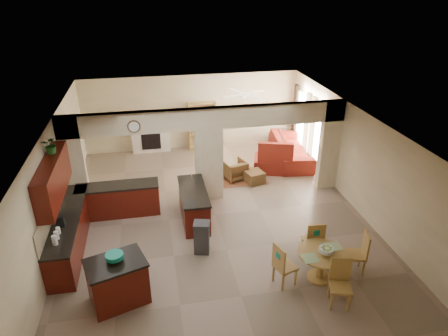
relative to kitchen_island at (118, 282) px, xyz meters
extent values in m
plane|color=#856E5C|center=(2.47, 2.83, -0.50)|extent=(10.00, 10.00, 0.00)
plane|color=white|center=(2.47, 2.83, 2.30)|extent=(10.00, 10.00, 0.00)
plane|color=beige|center=(2.47, 7.83, 0.90)|extent=(8.00, 0.00, 8.00)
plane|color=beige|center=(2.47, -2.17, 0.90)|extent=(8.00, 0.00, 8.00)
plane|color=beige|center=(-1.53, 2.83, 0.90)|extent=(0.00, 10.00, 10.00)
plane|color=beige|center=(6.47, 2.83, 0.90)|extent=(0.00, 10.00, 10.00)
cube|color=beige|center=(-1.23, 3.83, 0.90)|extent=(0.60, 0.25, 2.80)
cube|color=beige|center=(2.47, 3.83, 0.60)|extent=(0.80, 0.25, 2.20)
cube|color=beige|center=(6.17, 3.83, 0.90)|extent=(0.60, 0.25, 2.80)
cube|color=beige|center=(2.47, 3.83, 2.00)|extent=(8.00, 0.25, 0.60)
cube|color=#3C0F06|center=(-1.23, 2.03, -0.07)|extent=(0.60, 3.20, 0.86)
cube|color=black|center=(-1.23, 2.03, 0.39)|extent=(0.62, 3.22, 0.05)
cube|color=tan|center=(-1.51, 2.03, 0.70)|extent=(0.02, 3.20, 0.55)
cube|color=#3C0F06|center=(-0.13, 3.40, -0.07)|extent=(2.20, 0.60, 0.86)
cube|color=black|center=(-0.13, 3.40, 0.39)|extent=(2.22, 0.62, 0.05)
cube|color=#3C0F06|center=(-1.35, 2.03, 1.42)|extent=(0.35, 2.40, 0.90)
cube|color=#3C0F06|center=(1.87, 2.73, -0.07)|extent=(0.65, 1.80, 0.86)
cube|color=black|center=(1.87, 2.73, 0.39)|extent=(0.70, 1.85, 0.05)
cube|color=silver|center=(1.87, 1.88, -0.08)|extent=(0.58, 0.04, 0.70)
cylinder|color=#52351B|center=(0.47, 3.68, 1.95)|extent=(0.34, 0.03, 0.34)
cube|color=brown|center=(3.67, 4.93, -0.49)|extent=(1.60, 1.30, 0.01)
cube|color=silver|center=(0.87, 7.67, 0.05)|extent=(1.40, 0.28, 1.10)
cube|color=black|center=(0.87, 7.53, 0.00)|extent=(0.70, 0.04, 0.70)
cube|color=silver|center=(0.87, 7.65, 0.65)|extent=(1.60, 0.35, 0.10)
cube|color=olive|center=(2.82, 7.65, 0.40)|extent=(1.00, 0.32, 1.80)
cube|color=white|center=(6.44, 5.13, 0.70)|extent=(0.02, 0.90, 1.90)
cube|color=white|center=(6.44, 6.83, 0.70)|extent=(0.02, 0.90, 1.90)
cube|color=white|center=(6.44, 5.98, 0.55)|extent=(0.02, 0.70, 2.10)
cube|color=#3D1818|center=(6.40, 4.53, 0.70)|extent=(0.10, 0.28, 2.30)
cube|color=#3D1818|center=(6.40, 5.73, 0.70)|extent=(0.10, 0.28, 2.30)
cube|color=#3D1818|center=(6.40, 6.23, 0.70)|extent=(0.10, 0.28, 2.30)
cube|color=#3D1818|center=(6.40, 7.43, 0.70)|extent=(0.10, 0.28, 2.30)
cylinder|color=white|center=(3.97, 5.83, 2.06)|extent=(1.00, 1.00, 0.10)
cube|color=#3C0F06|center=(0.00, 0.00, -0.03)|extent=(1.28, 1.07, 0.94)
cube|color=black|center=(0.00, 0.00, 0.47)|extent=(1.34, 1.13, 0.05)
cylinder|color=#13856B|center=(0.00, 0.04, 0.57)|extent=(0.35, 0.35, 0.17)
cube|color=#2D2D2F|center=(1.89, 1.28, -0.12)|extent=(0.42, 0.38, 0.76)
cylinder|color=olive|center=(4.29, -0.15, 0.19)|extent=(1.04, 1.04, 0.04)
cylinder|color=olive|center=(4.29, -0.15, -0.14)|extent=(0.15, 0.15, 0.67)
cylinder|color=olive|center=(4.29, -0.15, -0.47)|extent=(0.53, 0.53, 0.06)
cylinder|color=#87BC28|center=(4.34, -0.21, 0.30)|extent=(0.32, 0.32, 0.17)
imported|color=maroon|center=(5.77, 6.00, -0.08)|extent=(2.94, 1.43, 0.83)
cube|color=maroon|center=(4.84, 5.27, -0.27)|extent=(1.37, 1.24, 0.46)
imported|color=maroon|center=(3.48, 4.90, -0.18)|extent=(0.85, 0.86, 0.63)
cube|color=maroon|center=(4.04, 4.48, -0.30)|extent=(0.66, 0.66, 0.39)
imported|color=#1B4312|center=(-1.35, 2.45, 2.08)|extent=(0.41, 0.37, 0.41)
cube|color=olive|center=(4.40, 0.60, -0.05)|extent=(0.45, 0.45, 0.05)
cube|color=olive|center=(4.58, 0.76, -0.28)|extent=(0.04, 0.04, 0.44)
cube|color=olive|center=(4.24, 0.78, -0.28)|extent=(0.04, 0.04, 0.44)
cube|color=olive|center=(4.55, 0.42, -0.28)|extent=(0.04, 0.04, 0.44)
cube|color=olive|center=(4.21, 0.44, -0.28)|extent=(0.04, 0.04, 0.44)
cube|color=olive|center=(4.38, 0.41, 0.25)|extent=(0.42, 0.07, 0.55)
cube|color=#13856B|center=(4.38, 0.39, 0.32)|extent=(0.14, 0.02, 0.14)
cube|color=olive|center=(5.14, -0.07, -0.05)|extent=(0.51, 0.51, 0.05)
cube|color=olive|center=(5.01, 0.14, -0.28)|extent=(0.04, 0.04, 0.44)
cube|color=olive|center=(4.93, -0.19, -0.28)|extent=(0.04, 0.04, 0.44)
cube|color=olive|center=(5.34, 0.06, -0.28)|extent=(0.04, 0.04, 0.44)
cube|color=olive|center=(5.26, -0.27, -0.28)|extent=(0.04, 0.04, 0.44)
cube|color=olive|center=(5.32, -0.11, 0.25)|extent=(0.14, 0.42, 0.55)
cube|color=#13856B|center=(5.34, -0.12, 0.32)|extent=(0.04, 0.14, 0.14)
cube|color=olive|center=(4.35, -0.95, -0.05)|extent=(0.52, 0.52, 0.05)
cube|color=olive|center=(4.14, -1.06, -0.28)|extent=(0.04, 0.04, 0.44)
cube|color=olive|center=(4.47, -1.16, -0.28)|extent=(0.04, 0.04, 0.44)
cube|color=olive|center=(4.24, -0.74, -0.28)|extent=(0.04, 0.04, 0.44)
cube|color=olive|center=(4.56, -0.83, -0.28)|extent=(0.04, 0.04, 0.44)
cube|color=olive|center=(4.41, -0.77, 0.25)|extent=(0.41, 0.16, 0.55)
cube|color=#13856B|center=(4.41, -0.74, 0.32)|extent=(0.14, 0.05, 0.14)
cube|color=olive|center=(3.48, -0.15, -0.05)|extent=(0.53, 0.53, 0.05)
cube|color=olive|center=(3.69, -0.26, -0.28)|extent=(0.04, 0.04, 0.44)
cube|color=olive|center=(3.59, 0.06, -0.28)|extent=(0.04, 0.04, 0.44)
cube|color=olive|center=(3.37, -0.36, -0.28)|extent=(0.04, 0.04, 0.44)
cube|color=olive|center=(3.26, -0.04, -0.28)|extent=(0.04, 0.04, 0.44)
cube|color=olive|center=(3.30, -0.21, 0.25)|extent=(0.16, 0.41, 0.55)
cube|color=#13856B|center=(3.27, -0.22, 0.32)|extent=(0.05, 0.14, 0.14)
camera|label=1|loc=(0.92, -6.50, 5.56)|focal=32.00mm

